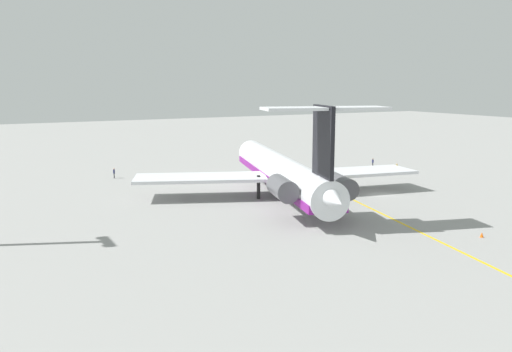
{
  "coord_description": "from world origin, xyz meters",
  "views": [
    {
      "loc": [
        -59.48,
        52.23,
        16.17
      ],
      "look_at": [
        5.72,
        17.43,
        3.23
      ],
      "focal_mm": 37.48,
      "sensor_mm": 36.0,
      "label": 1
    }
  ],
  "objects_px": {
    "ground_crew_near_nose": "(373,161)",
    "safety_cone_wingtip": "(482,235)",
    "safety_cone_nose": "(330,167)",
    "main_jetliner": "(283,172)",
    "ground_crew_portside": "(397,167)",
    "ground_crew_near_tail": "(114,172)"
  },
  "relations": [
    {
      "from": "ground_crew_near_nose",
      "to": "safety_cone_nose",
      "type": "bearing_deg",
      "value": -19.95
    },
    {
      "from": "ground_crew_portside",
      "to": "ground_crew_near_tail",
      "type": "bearing_deg",
      "value": -119.79
    },
    {
      "from": "safety_cone_nose",
      "to": "ground_crew_near_nose",
      "type": "bearing_deg",
      "value": -104.56
    },
    {
      "from": "ground_crew_near_tail",
      "to": "safety_cone_nose",
      "type": "distance_m",
      "value": 39.9
    },
    {
      "from": "ground_crew_near_tail",
      "to": "ground_crew_portside",
      "type": "bearing_deg",
      "value": -168.02
    },
    {
      "from": "ground_crew_near_tail",
      "to": "ground_crew_portside",
      "type": "height_order",
      "value": "ground_crew_portside"
    },
    {
      "from": "ground_crew_portside",
      "to": "safety_cone_nose",
      "type": "xyz_separation_m",
      "value": [
        10.25,
        7.39,
        -0.88
      ]
    },
    {
      "from": "ground_crew_near_nose",
      "to": "ground_crew_portside",
      "type": "bearing_deg",
      "value": 75.83
    },
    {
      "from": "ground_crew_near_nose",
      "to": "ground_crew_near_tail",
      "type": "height_order",
      "value": "ground_crew_near_tail"
    },
    {
      "from": "safety_cone_nose",
      "to": "main_jetliner",
      "type": "bearing_deg",
      "value": 130.51
    },
    {
      "from": "main_jetliner",
      "to": "safety_cone_wingtip",
      "type": "bearing_deg",
      "value": -146.89
    },
    {
      "from": "ground_crew_near_nose",
      "to": "ground_crew_portside",
      "type": "height_order",
      "value": "ground_crew_portside"
    },
    {
      "from": "ground_crew_portside",
      "to": "safety_cone_nose",
      "type": "bearing_deg",
      "value": -151.72
    },
    {
      "from": "main_jetliner",
      "to": "ground_crew_portside",
      "type": "distance_m",
      "value": 30.07
    },
    {
      "from": "ground_crew_portside",
      "to": "main_jetliner",
      "type": "bearing_deg",
      "value": -81.85
    },
    {
      "from": "main_jetliner",
      "to": "ground_crew_near_nose",
      "type": "relative_size",
      "value": 28.15
    },
    {
      "from": "main_jetliner",
      "to": "ground_crew_near_tail",
      "type": "height_order",
      "value": "main_jetliner"
    },
    {
      "from": "main_jetliner",
      "to": "safety_cone_nose",
      "type": "bearing_deg",
      "value": -33.68
    },
    {
      "from": "main_jetliner",
      "to": "ground_crew_portside",
      "type": "xyz_separation_m",
      "value": [
        8.08,
        -28.85,
        -2.6
      ]
    },
    {
      "from": "ground_crew_near_nose",
      "to": "safety_cone_wingtip",
      "type": "bearing_deg",
      "value": 57.92
    },
    {
      "from": "safety_cone_nose",
      "to": "safety_cone_wingtip",
      "type": "bearing_deg",
      "value": 163.95
    },
    {
      "from": "safety_cone_wingtip",
      "to": "ground_crew_near_nose",
      "type": "bearing_deg",
      "value": -26.69
    }
  ]
}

